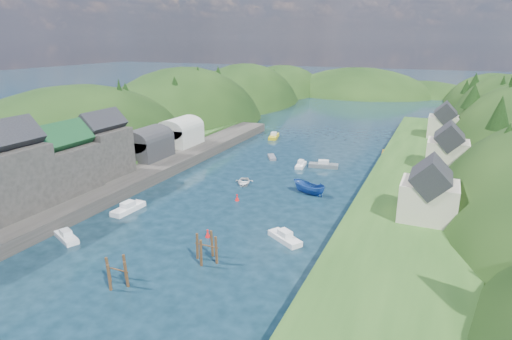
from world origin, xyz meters
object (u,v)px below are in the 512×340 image
at_px(piling_cluster_far, 207,250).
at_px(channel_buoy_near, 208,234).
at_px(channel_buoy_far, 237,198).
at_px(piling_cluster_near, 118,274).

bearing_deg(piling_cluster_far, channel_buoy_near, 119.16).
distance_m(channel_buoy_near, channel_buoy_far, 13.62).
distance_m(piling_cluster_near, piling_cluster_far, 10.19).
bearing_deg(piling_cluster_near, channel_buoy_near, 77.01).
height_order(piling_cluster_near, piling_cluster_far, piling_cluster_far).
distance_m(piling_cluster_far, channel_buoy_near, 6.32).
bearing_deg(channel_buoy_far, channel_buoy_near, -80.30).
height_order(channel_buoy_near, channel_buoy_far, same).
bearing_deg(channel_buoy_near, piling_cluster_far, -60.84).
bearing_deg(channel_buoy_far, piling_cluster_far, -74.20).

